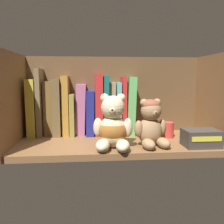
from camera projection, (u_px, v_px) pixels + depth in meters
The scene contains 22 objects.
shelf_board at pixel (118, 143), 83.11cm from camera, with size 67.33×29.54×2.00cm, color brown.
shelf_back_panel at pixel (114, 97), 96.23cm from camera, with size 69.73×1.20×31.71cm, color brown.
shelf_side_panel_left at pixel (13, 102), 78.08cm from camera, with size 1.60×31.94×31.71cm, color brown.
shelf_side_panel_right at pixel (216, 100), 84.04cm from camera, with size 1.60×31.94×31.71cm, color brown.
book_0 at pixel (34, 107), 91.35cm from camera, with size 3.08×14.54×21.04cm, color gold.
book_1 at pixel (42, 102), 91.33cm from camera, with size 1.65×14.57×24.80cm, color brown.
book_2 at pixel (49, 108), 91.88cm from camera, with size 3.06×9.01×20.24cm, color brown.
book_3 at pixel (58, 107), 92.11cm from camera, with size 2.95×13.41×21.08cm, color brown.
book_4 at pixel (66, 105), 92.30cm from camera, with size 2.49×11.00×22.27cm, color #A7752B.
book_5 at pixel (73, 114), 92.98cm from camera, with size 1.78×13.83×15.49cm, color olive.
book_6 at pixel (81, 109), 93.00cm from camera, with size 3.59×9.67×19.12cm, color #A65A7F.
book_7 at pixel (90, 112), 93.48cm from camera, with size 2.95×14.16×16.72cm, color navy.
book_8 at pixel (99, 104), 93.33cm from camera, with size 2.85×14.62×22.98cm, color #B52424.
book_9 at pixel (106, 105), 93.62cm from camera, with size 1.89×14.38×22.29cm, color #125B52.
book_10 at pixel (112, 108), 93.98cm from camera, with size 2.14×10.48×19.94cm, color #957F5F.
book_11 at pixel (118, 108), 94.19cm from camera, with size 1.74×12.50×19.84cm, color #5CA199.
book_12 at pixel (123, 105), 94.23cm from camera, with size 1.65×11.77×21.91cm, color red.
book_13 at pixel (129, 105), 94.45cm from camera, with size 2.81×14.10×21.92cm, color #5DAC5C.
teddy_bear_larger at pixel (113, 127), 73.42cm from camera, with size 12.40×13.15×16.78cm.
teddy_bear_smaller at pixel (151, 124), 75.75cm from camera, with size 11.27×11.68×15.01cm.
pillar_candle at pixel (167, 130), 87.30cm from camera, with size 4.60×4.60×5.58cm, color #C63833.
small_product_box at pixel (201, 138), 75.59cm from camera, with size 10.92×7.87×5.34cm.
Camera 1 is at (-9.09, -80.33, 23.24)cm, focal length 38.49 mm.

